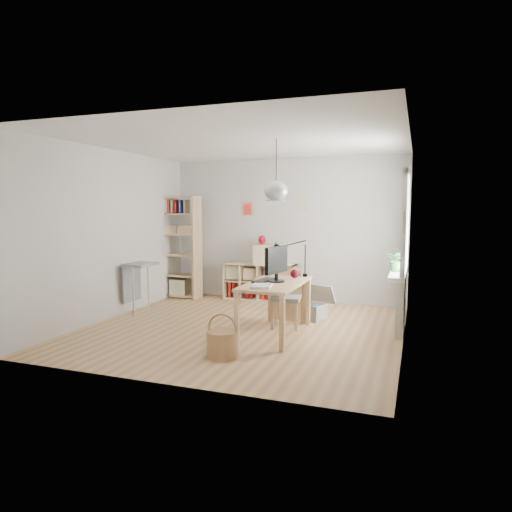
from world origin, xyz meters
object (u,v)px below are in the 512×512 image
(cube_shelf, at_px, (259,285))
(monitor, at_px, (277,262))
(storage_chest, at_px, (312,308))
(chair, at_px, (287,295))
(desk, at_px, (276,288))
(drawer_chest, at_px, (270,254))
(tall_bookshelf, at_px, (179,243))

(cube_shelf, distance_m, monitor, 2.56)
(storage_chest, bearing_deg, chair, -88.23)
(desk, bearing_deg, cube_shelf, 114.61)
(cube_shelf, xyz_separation_m, monitor, (1.03, -2.23, 0.73))
(cube_shelf, xyz_separation_m, drawer_chest, (0.23, -0.04, 0.60))
(desk, relative_size, tall_bookshelf, 0.75)
(chair, relative_size, storage_chest, 1.18)
(drawer_chest, bearing_deg, chair, -82.05)
(chair, relative_size, drawer_chest, 1.32)
(storage_chest, bearing_deg, tall_bookshelf, -173.00)
(tall_bookshelf, relative_size, storage_chest, 2.80)
(tall_bookshelf, bearing_deg, monitor, -36.87)
(desk, height_order, chair, chair)
(tall_bookshelf, height_order, drawer_chest, tall_bookshelf)
(storage_chest, xyz_separation_m, drawer_chest, (-1.06, 1.08, 0.73))
(tall_bookshelf, bearing_deg, chair, -29.31)
(desk, relative_size, monitor, 2.66)
(monitor, bearing_deg, cube_shelf, 126.10)
(chair, bearing_deg, monitor, -99.25)
(desk, relative_size, cube_shelf, 1.07)
(tall_bookshelf, xyz_separation_m, chair, (2.61, -1.47, -0.61))
(tall_bookshelf, bearing_deg, drawer_chest, 7.60)
(desk, height_order, cube_shelf, desk)
(desk, xyz_separation_m, drawer_chest, (-0.79, 2.19, 0.25))
(storage_chest, xyz_separation_m, monitor, (-0.26, -1.10, 0.85))
(desk, bearing_deg, storage_chest, 76.29)
(tall_bookshelf, distance_m, monitor, 3.25)
(cube_shelf, height_order, drawer_chest, drawer_chest)
(tall_bookshelf, height_order, storage_chest, tall_bookshelf)
(desk, height_order, monitor, monitor)
(cube_shelf, bearing_deg, monitor, -65.15)
(desk, distance_m, tall_bookshelf, 3.27)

